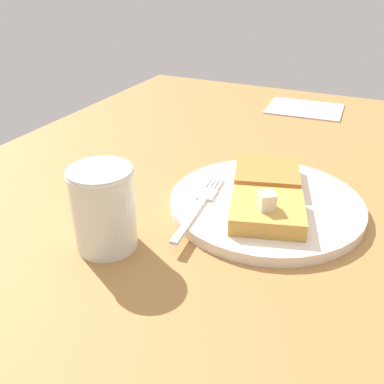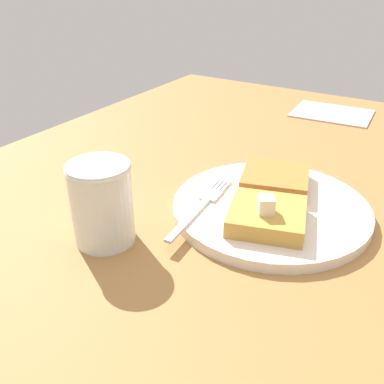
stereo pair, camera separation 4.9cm
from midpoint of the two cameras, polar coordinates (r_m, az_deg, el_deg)
The scene contains 8 objects.
table_surface at distance 56.03cm, azimuth 15.56°, elevation -4.06°, with size 109.76×109.76×2.60cm, color #A0703B.
plate at distance 54.65cm, azimuth 7.32°, elevation -1.51°, with size 24.36×24.36×1.31cm.
toast_slice_left at distance 49.72cm, azimuth 7.21°, elevation -2.68°, with size 8.41×8.43×2.05cm, color gold.
toast_slice_middle at distance 58.13cm, azimuth 7.60°, elevation 2.18°, with size 8.41×8.43×2.05cm, color #B37434.
butter_pat_primary at distance 47.92cm, azimuth 7.08°, elevation -1.21°, with size 1.91×1.72×1.91cm, color #EFE9CB.
fork at distance 52.70cm, azimuth -1.46°, elevation -1.56°, with size 16.06×2.88×0.36cm.
syrup_jar at distance 46.99cm, azimuth -14.61°, elevation -2.50°, with size 6.99×6.99×9.33cm.
napkin at distance 94.27cm, azimuth 13.35°, elevation 10.72°, with size 11.87×15.21×0.30cm, color beige.
Camera 1 is at (-48.57, -3.52, 30.62)cm, focal length 40.00 mm.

